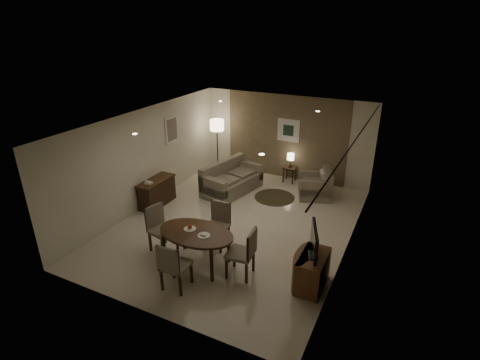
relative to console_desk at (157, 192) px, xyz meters
The scene contains 31 objects.
room_shell 2.70m from the console_desk, ahead, with size 5.50×7.00×2.70m.
taupe_accent 4.39m from the console_desk, 54.45° to the left, with size 3.96×0.03×2.70m, color #7C694D.
curtain_wall 5.26m from the console_desk, ahead, with size 0.08×6.70×2.58m, color #B8AD90, non-canonical shape.
curtain_rod 5.64m from the console_desk, ahead, with size 0.03×0.03×6.80m, color black.
art_back_frame 4.49m from the console_desk, 53.18° to the left, with size 0.72×0.03×0.72m, color silver.
art_back_canvas 4.48m from the console_desk, 53.06° to the left, with size 0.34×0.01×0.34m, color #1D3421.
art_left_frame 1.92m from the console_desk, 100.85° to the left, with size 0.03×0.60×0.80m, color silver.
art_left_canvas 1.91m from the console_desk, 100.16° to the left, with size 0.01×0.46×0.64m, color gray.
downlight_nl 3.12m from the console_desk, 58.80° to the right, with size 0.10×0.10×0.01m, color white.
downlight_nr 4.87m from the console_desk, 24.83° to the right, with size 0.10×0.10×0.01m, color white.
downlight_fl 3.12m from the console_desk, 58.80° to the left, with size 0.10×0.10×0.01m, color white.
downlight_fr 4.87m from the console_desk, 24.83° to the left, with size 0.10×0.10×0.01m, color white.
console_desk is the anchor object (origin of this frame).
telephone 0.52m from the console_desk, 90.00° to the right, with size 0.20×0.14×0.09m, color white, non-canonical shape.
tv_cabinet 5.11m from the console_desk, 17.05° to the right, with size 0.48×0.90×0.70m, color brown, non-canonical shape.
flat_tv 5.14m from the console_desk, 17.12° to the right, with size 0.06×0.88×0.60m, color black, non-canonical shape.
dining_table 3.11m from the console_desk, 36.91° to the right, with size 1.66×1.04×0.78m, color #462B16, non-canonical shape.
chair_near 3.69m from the console_desk, 46.60° to the right, with size 0.50×0.50×1.03m, color #7B6F5F, non-canonical shape.
chair_far 2.77m from the console_desk, 23.61° to the right, with size 0.51×0.51×1.05m, color #7B6F5F, non-canonical shape.
chair_left 2.35m from the console_desk, 48.90° to the right, with size 0.51×0.51×1.06m, color #7B6F5F, non-canonical shape.
chair_right 3.92m from the console_desk, 27.41° to the right, with size 0.51×0.51×1.06m, color #7B6F5F, non-canonical shape.
plate_a 2.97m from the console_desk, 38.23° to the right, with size 0.26×0.26×0.02m, color white.
plate_b 3.35m from the console_desk, 35.32° to the right, with size 0.26×0.26×0.02m, color white.
fruit_apple 2.98m from the console_desk, 38.23° to the right, with size 0.09×0.09×0.09m, color #9D2812.
napkin 3.35m from the console_desk, 35.32° to the right, with size 0.12×0.08×0.03m, color white.
round_rug 3.39m from the console_desk, 33.64° to the left, with size 1.17×1.17×0.01m, color #443D26.
sofa 2.26m from the console_desk, 48.64° to the left, with size 0.95×1.90×0.90m, color #7B6F5F, non-canonical shape.
armchair 4.54m from the console_desk, 32.77° to the left, with size 0.94×0.89×0.83m, color #7B6F5F, non-canonical shape.
side_table 4.23m from the console_desk, 48.47° to the left, with size 0.39×0.39×0.50m, color #321F10, non-canonical shape.
table_lamp 4.25m from the console_desk, 48.47° to the left, with size 0.22×0.22×0.50m, color #FFEAC1, non-canonical shape.
floor_lamp 2.95m from the console_desk, 83.44° to the left, with size 0.46×0.46×1.82m, color #FFE5B7, non-canonical shape.
Camera 1 is at (3.75, -7.44, 4.86)m, focal length 28.00 mm.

